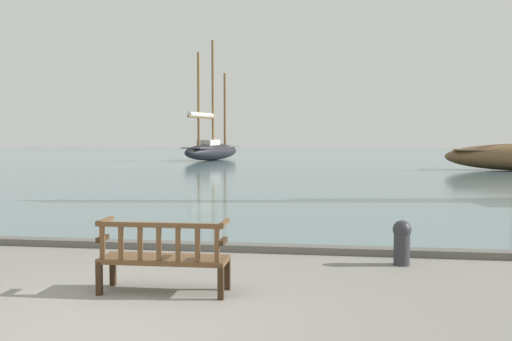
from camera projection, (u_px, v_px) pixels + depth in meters
ground_plane at (110, 321)px, 6.06m from camera, size 160.00×160.00×0.00m
harbor_water at (311, 158)px, 49.51m from camera, size 100.00×80.00×0.08m
quay_edge_kerb at (198, 246)px, 9.85m from camera, size 40.00×0.30×0.12m
park_bench at (163, 256)px, 7.12m from camera, size 1.61×0.55×0.92m
sailboat_outer_starboard at (212, 149)px, 43.54m from camera, size 3.86×8.14×9.14m
mooring_bollard at (402, 240)px, 8.67m from camera, size 0.28×0.28×0.69m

